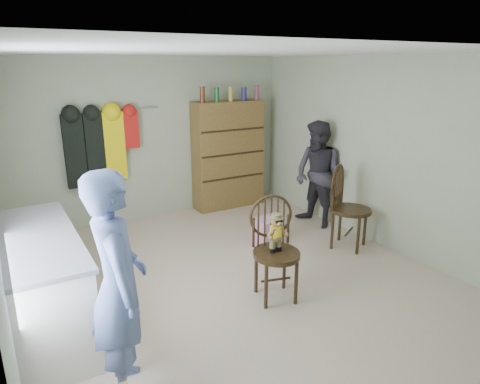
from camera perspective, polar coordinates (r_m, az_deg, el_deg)
ground_plane at (r=5.09m, az=-1.31°, el=-11.28°), size 5.00×5.00×0.00m
room_walls at (r=5.03m, az=-4.41°, el=7.40°), size 5.00×5.00×5.00m
counter at (r=4.38m, az=-24.66°, el=-10.95°), size 0.64×1.86×0.94m
chair_front at (r=4.47m, az=4.65°, el=-6.64°), size 0.60×0.60×1.10m
chair_far at (r=5.85m, az=13.95°, el=-1.51°), size 0.69×0.69×1.13m
striped_bag at (r=5.87m, az=3.71°, el=-5.30°), size 0.39×0.32×0.38m
person_left at (r=3.25m, az=-15.92°, el=-11.97°), size 0.48×0.68×1.74m
person_right at (r=6.48m, az=10.36°, el=2.29°), size 0.69×0.84×1.60m
dresser at (r=7.26m, az=-1.60°, el=5.02°), size 1.20×0.39×2.05m
coat_rack at (r=6.55m, az=-18.19°, el=5.92°), size 1.42×0.12×1.09m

